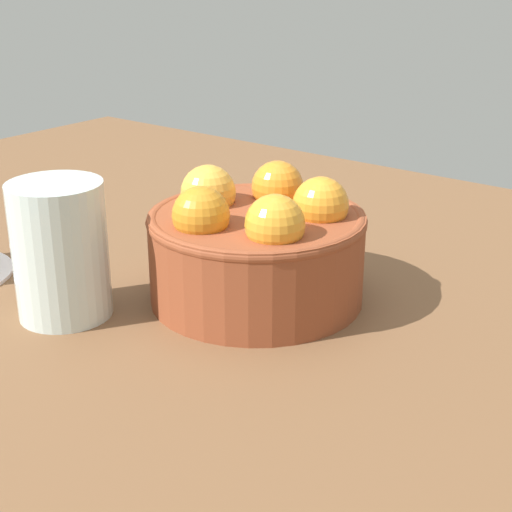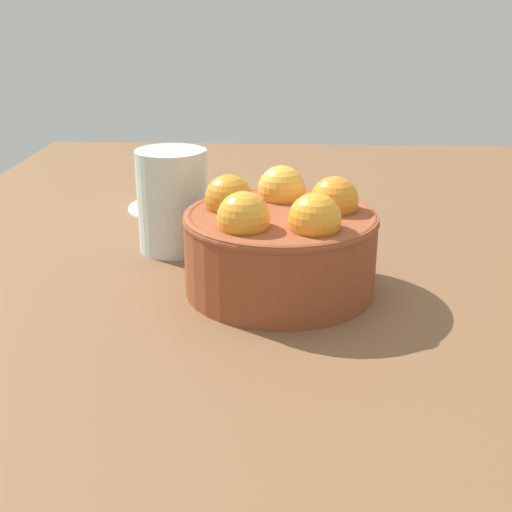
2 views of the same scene
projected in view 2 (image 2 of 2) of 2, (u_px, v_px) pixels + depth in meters
ground_plane at (279, 304)px, 61.63cm from camera, size 128.22×84.22×3.07cm
terracotta_bowl at (280, 242)px, 59.45cm from camera, size 17.07×17.07×10.16cm
coffee_cup at (177, 183)px, 83.10cm from camera, size 12.22×12.22×7.32cm
water_glass at (172, 201)px, 68.89cm from camera, size 7.08×7.08×10.45cm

